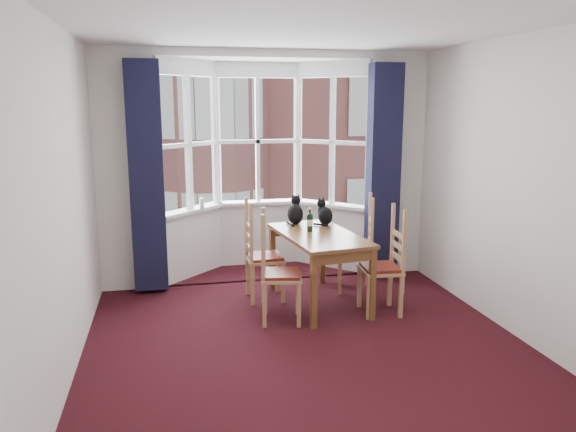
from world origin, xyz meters
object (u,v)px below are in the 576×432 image
object	(u,v)px
chair_right_near	(389,269)
cat_right	(325,214)
candle_tall	(202,203)
cat_left	(295,212)
chair_left_far	(257,259)
chair_left_near	(272,276)
chair_right_far	(362,251)
dining_table	(319,243)
wine_bottle	(310,221)

from	to	relation	value
chair_right_near	cat_right	bearing A→B (deg)	118.28
candle_tall	cat_left	bearing A→B (deg)	-35.84
cat_left	cat_right	size ratio (longest dim) A/B	1.10
chair_left_far	chair_right_near	world-z (taller)	same
chair_left_near	chair_right_far	bearing A→B (deg)	30.57
dining_table	chair_right_near	distance (m)	0.80
chair_left_far	candle_tall	xyz separation A→B (m)	(-0.53, 1.05, 0.47)
chair_left_far	candle_tall	bearing A→B (deg)	117.00
dining_table	chair_left_near	size ratio (longest dim) A/B	1.60
cat_left	chair_left_far	bearing A→B (deg)	-149.70
chair_left_near	candle_tall	bearing A→B (deg)	108.96
chair_right_near	cat_right	distance (m)	1.07
chair_right_near	wine_bottle	distance (m)	1.00
cat_left	candle_tall	distance (m)	1.28
dining_table	cat_left	xyz separation A→B (m)	(-0.14, 0.55, 0.24)
chair_right_near	cat_left	bearing A→B (deg)	128.81
chair_right_near	cat_right	xyz separation A→B (m)	(-0.46, 0.86, 0.44)
chair_left_far	cat_left	size ratio (longest dim) A/B	2.60
chair_left_far	candle_tall	world-z (taller)	candle_tall
dining_table	candle_tall	size ratio (longest dim) A/B	10.82
chair_right_near	dining_table	bearing A→B (deg)	146.98
chair_right_near	chair_right_far	bearing A→B (deg)	92.25
dining_table	cat_right	xyz separation A→B (m)	(0.19, 0.43, 0.22)
cat_right	chair_left_far	bearing A→B (deg)	-168.02
dining_table	chair_right_far	bearing A→B (deg)	27.01
cat_right	candle_tall	size ratio (longest dim) A/B	2.35
cat_right	candle_tall	xyz separation A→B (m)	(-1.36, 0.87, 0.03)
chair_left_near	cat_right	world-z (taller)	cat_right
dining_table	chair_right_near	world-z (taller)	chair_right_near
chair_right_far	cat_right	size ratio (longest dim) A/B	2.88
dining_table	chair_right_far	distance (m)	0.73
chair_left_near	wine_bottle	distance (m)	0.86
dining_table	chair_left_far	world-z (taller)	chair_left_far
chair_left_near	candle_tall	size ratio (longest dim) A/B	6.76
chair_right_near	chair_right_far	distance (m)	0.74
cat_left	candle_tall	size ratio (longest dim) A/B	2.60
cat_right	dining_table	bearing A→B (deg)	-113.38
chair_right_far	cat_right	xyz separation A→B (m)	(-0.43, 0.12, 0.44)
wine_bottle	candle_tall	distance (m)	1.61
dining_table	chair_left_far	bearing A→B (deg)	158.05
chair_right_near	chair_right_far	world-z (taller)	same
chair_left_near	wine_bottle	bearing A→B (deg)	45.33
wine_bottle	chair_left_near	bearing A→B (deg)	-134.67
chair_left_far	cat_left	distance (m)	0.74
cat_right	chair_right_far	bearing A→B (deg)	-15.40
chair_left_near	cat_right	size ratio (longest dim) A/B	2.88
dining_table	chair_left_near	world-z (taller)	chair_left_near
cat_left	dining_table	bearing A→B (deg)	-76.20
chair_left_near	cat_left	xyz separation A→B (m)	(0.45, 0.95, 0.45)
chair_left_near	wine_bottle	world-z (taller)	wine_bottle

